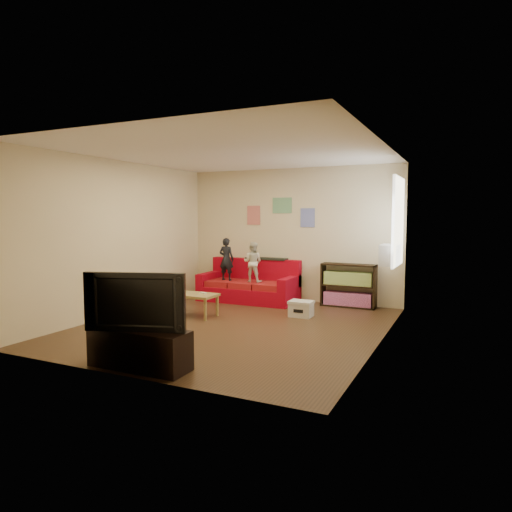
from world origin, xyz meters
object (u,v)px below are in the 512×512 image
at_px(sofa, 250,286).
at_px(file_box, 301,309).
at_px(tv_stand, 140,349).
at_px(child_a, 226,259).
at_px(bookshelf, 348,288).
at_px(coffee_table, 192,297).
at_px(television, 138,300).
at_px(child_b, 253,262).

bearing_deg(sofa, file_box, -33.61).
xyz_separation_m(file_box, tv_stand, (-0.77, -3.31, 0.09)).
height_order(child_a, tv_stand, child_a).
bearing_deg(sofa, bookshelf, 6.68).
height_order(coffee_table, file_box, coffee_table).
relative_size(coffee_table, file_box, 2.20).
bearing_deg(tv_stand, coffee_table, 110.19).
relative_size(coffee_table, bookshelf, 0.85).
bearing_deg(television, child_a, 86.92).
distance_m(tv_stand, television, 0.56).
distance_m(child_a, child_b, 0.60).
distance_m(child_a, coffee_table, 1.66).
distance_m(child_b, coffee_table, 1.70).
xyz_separation_m(sofa, tv_stand, (0.69, -4.28, -0.07)).
distance_m(sofa, file_box, 1.76).
height_order(sofa, file_box, sofa).
bearing_deg(bookshelf, sofa, -173.32).
height_order(child_a, file_box, child_a).
relative_size(file_box, television, 0.35).
bearing_deg(child_a, coffee_table, 94.28).
distance_m(child_b, bookshelf, 1.93).
relative_size(child_a, television, 0.76).
xyz_separation_m(sofa, television, (0.69, -4.28, 0.49)).
distance_m(file_box, television, 3.46).
xyz_separation_m(sofa, file_box, (1.46, -0.97, -0.15)).
distance_m(child_b, television, 4.15).
relative_size(sofa, child_a, 2.27).
height_order(bookshelf, file_box, bookshelf).
relative_size(child_b, television, 0.70).
relative_size(sofa, file_box, 4.93).
bearing_deg(child_b, television, 93.05).
bearing_deg(sofa, television, -80.90).
relative_size(coffee_table, tv_stand, 0.73).
bearing_deg(file_box, television, -103.15).
xyz_separation_m(child_a, bookshelf, (2.44, 0.40, -0.48)).
relative_size(child_b, bookshelf, 0.78).
height_order(child_b, coffee_table, child_b).
bearing_deg(coffee_table, child_a, 96.40).
distance_m(child_a, bookshelf, 2.52).
distance_m(sofa, tv_stand, 4.34).
height_order(bookshelf, tv_stand, bookshelf).
height_order(coffee_table, tv_stand, tv_stand).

